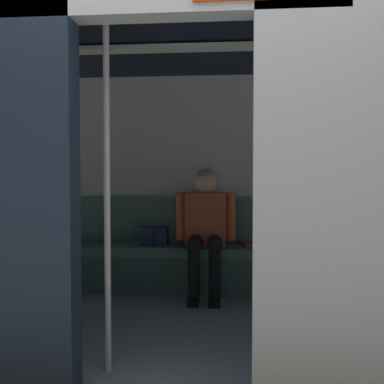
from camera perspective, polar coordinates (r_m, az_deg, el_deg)
train_car at (r=3.58m, az=-1.23°, el=7.37°), size 6.40×2.72×2.20m
bench_seat at (r=4.65m, az=0.94°, el=-7.54°), size 3.16×0.44×0.45m
person_seated at (r=4.55m, az=1.56°, el=-3.63°), size 0.55×0.68×1.17m
handbag at (r=4.70m, az=-4.41°, el=-5.11°), size 0.26×0.15×0.17m
book at (r=4.69m, az=6.71°, el=-6.01°), size 0.20×0.25×0.03m
grab_pole_door at (r=2.83m, az=-9.81°, el=-0.01°), size 0.04×0.04×2.06m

